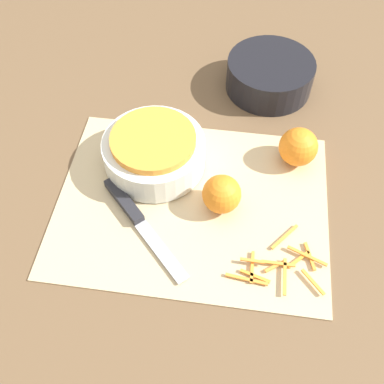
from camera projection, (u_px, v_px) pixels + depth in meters
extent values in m
plane|color=brown|center=(192.00, 204.00, 0.80)|extent=(4.00, 4.00, 0.00)
cube|color=#CCB284|center=(192.00, 203.00, 0.79)|extent=(0.48, 0.36, 0.01)
cylinder|color=silver|center=(154.00, 153.00, 0.82)|extent=(0.19, 0.19, 0.06)
cylinder|color=orange|center=(153.00, 140.00, 0.79)|extent=(0.15, 0.15, 0.02)
cylinder|color=black|center=(270.00, 75.00, 0.95)|extent=(0.18, 0.18, 0.07)
cube|color=#232328|center=(124.00, 201.00, 0.78)|extent=(0.09, 0.09, 0.02)
cube|color=#B2B2B7|center=(161.00, 251.00, 0.73)|extent=(0.11, 0.11, 0.00)
sphere|color=orange|center=(222.00, 192.00, 0.76)|extent=(0.07, 0.07, 0.07)
sphere|color=orange|center=(298.00, 147.00, 0.82)|extent=(0.07, 0.07, 0.07)
cube|color=orange|center=(275.00, 266.00, 0.72)|extent=(0.03, 0.03, 0.00)
cube|color=orange|center=(255.00, 276.00, 0.71)|extent=(0.05, 0.02, 0.00)
cube|color=orange|center=(284.00, 237.00, 0.75)|extent=(0.04, 0.05, 0.00)
cube|color=orange|center=(310.00, 256.00, 0.73)|extent=(0.02, 0.05, 0.00)
cube|color=orange|center=(247.00, 279.00, 0.70)|extent=(0.07, 0.01, 0.00)
cube|color=gold|center=(285.00, 276.00, 0.70)|extent=(0.01, 0.06, 0.00)
cube|color=orange|center=(307.00, 256.00, 0.73)|extent=(0.07, 0.03, 0.00)
cube|color=orange|center=(252.00, 261.00, 0.72)|extent=(0.04, 0.01, 0.00)
cube|color=#F99D35|center=(252.00, 267.00, 0.72)|extent=(0.01, 0.06, 0.00)
cube|color=orange|center=(313.00, 282.00, 0.70)|extent=(0.04, 0.04, 0.00)
cube|color=orange|center=(299.00, 259.00, 0.72)|extent=(0.04, 0.04, 0.00)
cube|color=orange|center=(278.00, 263.00, 0.72)|extent=(0.05, 0.01, 0.00)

